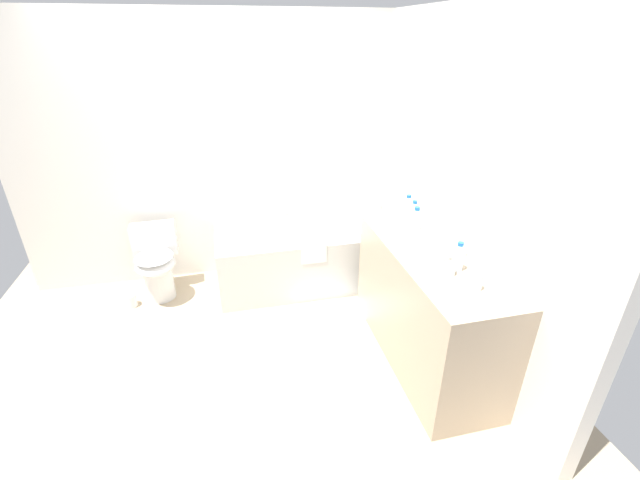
% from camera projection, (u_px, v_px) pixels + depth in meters
% --- Properties ---
extents(ground_plane, '(4.16, 4.16, 0.00)m').
position_uv_depth(ground_plane, '(241.00, 350.00, 3.19)').
color(ground_plane, tan).
extents(wall_back_tiled, '(3.56, 0.10, 2.36)m').
position_uv_depth(wall_back_tiled, '(221.00, 154.00, 3.80)').
color(wall_back_tiled, white).
rests_on(wall_back_tiled, ground_plane).
extents(wall_right_mirror, '(0.10, 2.91, 2.36)m').
position_uv_depth(wall_right_mirror, '(457.00, 187.00, 3.00)').
color(wall_right_mirror, white).
rests_on(wall_right_mirror, ground_plane).
extents(bathtub, '(1.67, 0.76, 1.25)m').
position_uv_depth(bathtub, '(308.00, 253.00, 3.96)').
color(bathtub, silver).
rests_on(bathtub, ground_plane).
extents(toilet, '(0.38, 0.51, 0.66)m').
position_uv_depth(toilet, '(156.00, 262.00, 3.72)').
color(toilet, white).
rests_on(toilet, ground_plane).
extents(vanity_counter, '(0.53, 1.43, 0.86)m').
position_uv_depth(vanity_counter, '(427.00, 307.00, 2.96)').
color(vanity_counter, tan).
rests_on(vanity_counter, ground_plane).
extents(sink_basin, '(0.36, 0.36, 0.06)m').
position_uv_depth(sink_basin, '(430.00, 250.00, 2.75)').
color(sink_basin, white).
rests_on(sink_basin, vanity_counter).
extents(sink_faucet, '(0.13, 0.15, 0.06)m').
position_uv_depth(sink_faucet, '(458.00, 247.00, 2.79)').
color(sink_faucet, '#B9B9BE').
rests_on(sink_faucet, vanity_counter).
extents(water_bottle_0, '(0.06, 0.06, 0.21)m').
position_uv_depth(water_bottle_0, '(408.00, 209.00, 3.21)').
color(water_bottle_0, silver).
rests_on(water_bottle_0, vanity_counter).
extents(water_bottle_1, '(0.07, 0.07, 0.25)m').
position_uv_depth(water_bottle_1, '(416.00, 225.00, 2.91)').
color(water_bottle_1, silver).
rests_on(water_bottle_1, vanity_counter).
extents(water_bottle_2, '(0.07, 0.07, 0.19)m').
position_uv_depth(water_bottle_2, '(459.00, 257.00, 2.55)').
color(water_bottle_2, silver).
rests_on(water_bottle_2, vanity_counter).
extents(water_bottle_3, '(0.06, 0.06, 0.23)m').
position_uv_depth(water_bottle_3, '(413.00, 217.00, 3.05)').
color(water_bottle_3, silver).
rests_on(water_bottle_3, vanity_counter).
extents(drinking_glass_0, '(0.07, 0.07, 0.09)m').
position_uv_depth(drinking_glass_0, '(409.00, 221.00, 3.15)').
color(drinking_glass_0, white).
rests_on(drinking_glass_0, vanity_counter).
extents(drinking_glass_1, '(0.07, 0.07, 0.08)m').
position_uv_depth(drinking_glass_1, '(450.00, 269.00, 2.52)').
color(drinking_glass_1, white).
rests_on(drinking_glass_1, vanity_counter).
extents(drinking_glass_2, '(0.07, 0.07, 0.09)m').
position_uv_depth(drinking_glass_2, '(477.00, 282.00, 2.37)').
color(drinking_glass_2, white).
rests_on(drinking_glass_2, vanity_counter).
extents(bath_mat, '(0.62, 0.33, 0.01)m').
position_uv_depth(bath_mat, '(334.00, 312.00, 3.61)').
color(bath_mat, white).
rests_on(bath_mat, ground_plane).
extents(toilet_paper_roll, '(0.11, 0.11, 0.12)m').
position_uv_depth(toilet_paper_roll, '(130.00, 300.00, 3.68)').
color(toilet_paper_roll, white).
rests_on(toilet_paper_roll, ground_plane).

